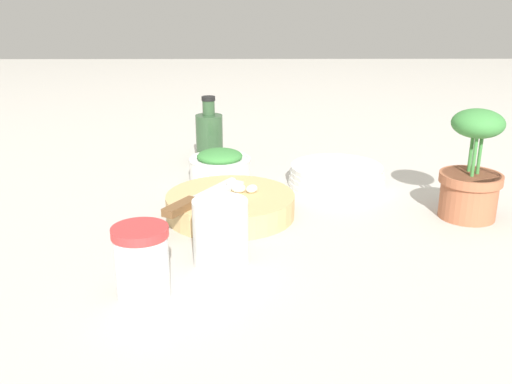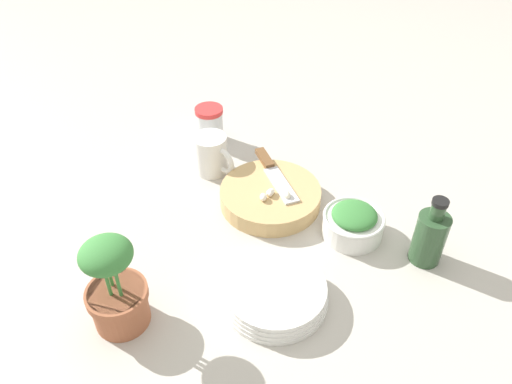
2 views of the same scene
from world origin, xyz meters
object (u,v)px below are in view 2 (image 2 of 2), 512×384
at_px(spice_jar, 210,124).
at_px(plate_stack, 275,293).
at_px(chef_knife, 273,172).
at_px(oil_bottle, 430,236).
at_px(herb_bowl, 353,222).
at_px(cutting_board, 270,196).
at_px(garlic_cloves, 273,194).
at_px(coffee_mug, 212,155).
at_px(potted_herb, 116,290).

distance_m(spice_jar, plate_stack, 0.55).
relative_size(chef_knife, oil_bottle, 1.25).
bearing_deg(herb_bowl, spice_jar, -8.93).
height_order(spice_jar, plate_stack, spice_jar).
distance_m(cutting_board, spice_jar, 0.30).
relative_size(garlic_cloves, plate_stack, 0.32).
height_order(chef_knife, plate_stack, chef_knife).
bearing_deg(cutting_board, coffee_mug, -2.20).
relative_size(cutting_board, plate_stack, 1.15).
height_order(coffee_mug, potted_herb, potted_herb).
xyz_separation_m(garlic_cloves, herb_bowl, (-0.17, -0.05, -0.01)).
relative_size(cutting_board, herb_bowl, 1.76).
distance_m(herb_bowl, coffee_mug, 0.38).
xyz_separation_m(cutting_board, chef_knife, (0.03, -0.05, 0.02)).
xyz_separation_m(garlic_cloves, oil_bottle, (-0.32, -0.08, 0.01)).
distance_m(garlic_cloves, spice_jar, 0.32).
xyz_separation_m(garlic_cloves, plate_stack, (-0.15, 0.19, -0.03)).
bearing_deg(garlic_cloves, herb_bowl, -165.49).
height_order(oil_bottle, potted_herb, potted_herb).
bearing_deg(garlic_cloves, oil_bottle, -166.63).
height_order(herb_bowl, spice_jar, spice_jar).
height_order(cutting_board, garlic_cloves, garlic_cloves).
relative_size(garlic_cloves, oil_bottle, 0.41).
relative_size(spice_jar, coffee_mug, 0.82).
height_order(chef_knife, garlic_cloves, garlic_cloves).
distance_m(cutting_board, garlic_cloves, 0.04).
xyz_separation_m(chef_knife, coffee_mug, (0.15, 0.04, 0.00)).
height_order(garlic_cloves, coffee_mug, coffee_mug).
distance_m(cutting_board, herb_bowl, 0.20).
bearing_deg(oil_bottle, spice_jar, -3.96).
xyz_separation_m(oil_bottle, potted_herb, (0.35, 0.48, 0.02)).
relative_size(cutting_board, chef_knife, 1.19).
xyz_separation_m(herb_bowl, spice_jar, (0.48, -0.07, 0.02)).
bearing_deg(potted_herb, garlic_cloves, -94.28).
relative_size(herb_bowl, coffee_mug, 1.09).
distance_m(chef_knife, garlic_cloves, 0.09).
bearing_deg(potted_herb, chef_knife, -87.15).
relative_size(chef_knife, plate_stack, 0.97).
height_order(garlic_cloves, plate_stack, garlic_cloves).
relative_size(oil_bottle, potted_herb, 0.80).
relative_size(plate_stack, potted_herb, 1.02).
bearing_deg(potted_herb, coffee_mug, -67.58).
distance_m(herb_bowl, plate_stack, 0.24).
bearing_deg(spice_jar, coffee_mug, 135.16).
distance_m(coffee_mug, potted_herb, 0.46).
height_order(cutting_board, herb_bowl, herb_bowl).
relative_size(spice_jar, oil_bottle, 0.63).
height_order(plate_stack, oil_bottle, oil_bottle).
distance_m(coffee_mug, plate_stack, 0.42).
relative_size(garlic_cloves, herb_bowl, 0.49).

